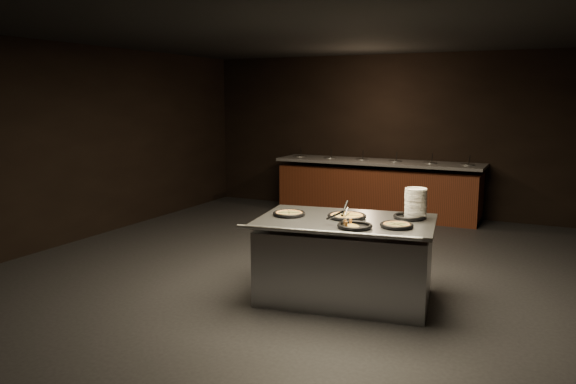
# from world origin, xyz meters

# --- Properties ---
(room) EXTENTS (7.02, 8.02, 2.92)m
(room) POSITION_xyz_m (0.00, 0.00, 1.45)
(room) COLOR black
(room) RESTS_ON ground
(salad_bar) EXTENTS (3.70, 0.83, 1.18)m
(salad_bar) POSITION_xyz_m (0.00, 3.56, 0.44)
(salad_bar) COLOR #4F2112
(salad_bar) RESTS_ON ground
(serving_counter) EXTENTS (1.97, 1.44, 0.87)m
(serving_counter) POSITION_xyz_m (0.97, -0.73, 0.42)
(serving_counter) COLOR #AAACB1
(serving_counter) RESTS_ON ground
(plate_stack) EXTENTS (0.23, 0.23, 0.32)m
(plate_stack) POSITION_xyz_m (1.61, -0.39, 1.03)
(plate_stack) COLOR white
(plate_stack) RESTS_ON serving_counter
(pan_veggie_whole) EXTENTS (0.35, 0.35, 0.04)m
(pan_veggie_whole) POSITION_xyz_m (0.35, -0.82, 0.89)
(pan_veggie_whole) COLOR black
(pan_veggie_whole) RESTS_ON serving_counter
(pan_cheese_whole) EXTENTS (0.41, 0.41, 0.04)m
(pan_cheese_whole) POSITION_xyz_m (0.96, -0.67, 0.89)
(pan_cheese_whole) COLOR black
(pan_cheese_whole) RESTS_ON serving_counter
(pan_cheese_slices_a) EXTENTS (0.35, 0.35, 0.04)m
(pan_cheese_slices_a) POSITION_xyz_m (1.56, -0.40, 0.89)
(pan_cheese_slices_a) COLOR black
(pan_cheese_slices_a) RESTS_ON serving_counter
(pan_cheese_slices_b) EXTENTS (0.35, 0.35, 0.04)m
(pan_cheese_slices_b) POSITION_xyz_m (1.18, -1.06, 0.89)
(pan_cheese_slices_b) COLOR black
(pan_cheese_slices_b) RESTS_ON serving_counter
(pan_veggie_slices) EXTENTS (0.33, 0.33, 0.04)m
(pan_veggie_slices) POSITION_xyz_m (1.54, -0.86, 0.89)
(pan_veggie_slices) COLOR black
(pan_veggie_slices) RESTS_ON serving_counter
(server_left) EXTENTS (0.11, 0.35, 0.17)m
(server_left) POSITION_xyz_m (0.94, -0.65, 0.95)
(server_left) COLOR #AAACB1
(server_left) RESTS_ON serving_counter
(server_right) EXTENTS (0.32, 0.11, 0.15)m
(server_right) POSITION_xyz_m (1.01, -1.05, 0.94)
(server_right) COLOR #AAACB1
(server_right) RESTS_ON serving_counter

